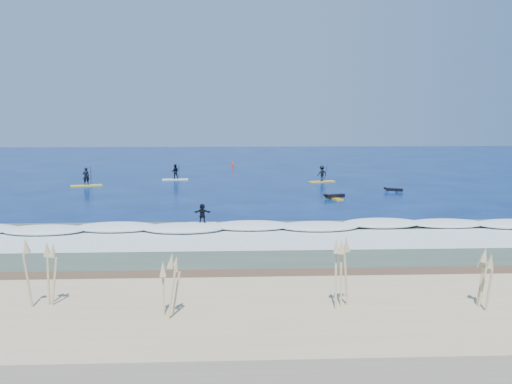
{
  "coord_description": "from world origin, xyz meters",
  "views": [
    {
      "loc": [
        -0.3,
        -43.26,
        6.73
      ],
      "look_at": [
        1.83,
        2.14,
        0.6
      ],
      "focal_mm": 40.0,
      "sensor_mm": 36.0,
      "label": 1
    }
  ],
  "objects_px": {
    "marker_buoy": "(233,165)",
    "sup_paddler_center": "(175,173)",
    "wave_surfer": "(202,215)",
    "sup_paddler_left": "(86,179)",
    "sup_paddler_right": "(322,175)",
    "prone_paddler_near": "(334,197)",
    "prone_paddler_far": "(393,190)"
  },
  "relations": [
    {
      "from": "prone_paddler_near",
      "to": "marker_buoy",
      "type": "height_order",
      "value": "marker_buoy"
    },
    {
      "from": "prone_paddler_near",
      "to": "prone_paddler_far",
      "type": "height_order",
      "value": "prone_paddler_near"
    },
    {
      "from": "sup_paddler_left",
      "to": "sup_paddler_center",
      "type": "distance_m",
      "value": 9.4
    },
    {
      "from": "wave_surfer",
      "to": "sup_paddler_left",
      "type": "bearing_deg",
      "value": 124.11
    },
    {
      "from": "sup_paddler_center",
      "to": "marker_buoy",
      "type": "relative_size",
      "value": 3.62
    },
    {
      "from": "sup_paddler_left",
      "to": "sup_paddler_right",
      "type": "xyz_separation_m",
      "value": [
        23.1,
        2.28,
        0.11
      ]
    },
    {
      "from": "sup_paddler_left",
      "to": "wave_surfer",
      "type": "bearing_deg",
      "value": -76.93
    },
    {
      "from": "marker_buoy",
      "to": "sup_paddler_right",
      "type": "bearing_deg",
      "value": -61.55
    },
    {
      "from": "marker_buoy",
      "to": "wave_surfer",
      "type": "bearing_deg",
      "value": -93.03
    },
    {
      "from": "sup_paddler_left",
      "to": "prone_paddler_far",
      "type": "xyz_separation_m",
      "value": [
        28.17,
        -5.66,
        -0.49
      ]
    },
    {
      "from": "sup_paddler_center",
      "to": "wave_surfer",
      "type": "height_order",
      "value": "sup_paddler_center"
    },
    {
      "from": "marker_buoy",
      "to": "sup_paddler_left",
      "type": "bearing_deg",
      "value": -126.92
    },
    {
      "from": "sup_paddler_left",
      "to": "sup_paddler_right",
      "type": "distance_m",
      "value": 23.21
    },
    {
      "from": "prone_paddler_near",
      "to": "marker_buoy",
      "type": "xyz_separation_m",
      "value": [
        -8.06,
        28.2,
        0.16
      ]
    },
    {
      "from": "sup_paddler_left",
      "to": "sup_paddler_right",
      "type": "height_order",
      "value": "sup_paddler_left"
    },
    {
      "from": "prone_paddler_far",
      "to": "marker_buoy",
      "type": "height_order",
      "value": "marker_buoy"
    },
    {
      "from": "sup_paddler_left",
      "to": "prone_paddler_far",
      "type": "relative_size",
      "value": 1.4
    },
    {
      "from": "sup_paddler_left",
      "to": "sup_paddler_center",
      "type": "bearing_deg",
      "value": 14.29
    },
    {
      "from": "wave_surfer",
      "to": "marker_buoy",
      "type": "bearing_deg",
      "value": 90.86
    },
    {
      "from": "sup_paddler_center",
      "to": "sup_paddler_right",
      "type": "bearing_deg",
      "value": -14.78
    },
    {
      "from": "prone_paddler_near",
      "to": "marker_buoy",
      "type": "distance_m",
      "value": 29.33
    },
    {
      "from": "sup_paddler_center",
      "to": "prone_paddler_far",
      "type": "relative_size",
      "value": 1.27
    },
    {
      "from": "prone_paddler_near",
      "to": "wave_surfer",
      "type": "distance_m",
      "value": 15.19
    },
    {
      "from": "sup_paddler_left",
      "to": "wave_surfer",
      "type": "xyz_separation_m",
      "value": [
        12.05,
        -20.69,
        0.1
      ]
    },
    {
      "from": "wave_surfer",
      "to": "marker_buoy",
      "type": "distance_m",
      "value": 39.56
    },
    {
      "from": "sup_paddler_center",
      "to": "prone_paddler_far",
      "type": "bearing_deg",
      "value": -32.56
    },
    {
      "from": "marker_buoy",
      "to": "sup_paddler_center",
      "type": "bearing_deg",
      "value": -113.75
    },
    {
      "from": "sup_paddler_right",
      "to": "wave_surfer",
      "type": "relative_size",
      "value": 1.59
    },
    {
      "from": "sup_paddler_right",
      "to": "prone_paddler_near",
      "type": "bearing_deg",
      "value": -112.89
    },
    {
      "from": "sup_paddler_right",
      "to": "sup_paddler_left",
      "type": "bearing_deg",
      "value": 167.17
    },
    {
      "from": "sup_paddler_left",
      "to": "sup_paddler_center",
      "type": "height_order",
      "value": "sup_paddler_left"
    },
    {
      "from": "sup_paddler_center",
      "to": "sup_paddler_right",
      "type": "xyz_separation_m",
      "value": [
        15.08,
        -2.62,
        0.05
      ]
    }
  ]
}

